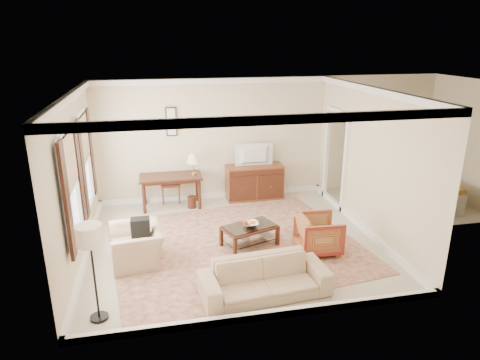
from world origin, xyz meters
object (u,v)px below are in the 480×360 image
object	(u,v)px
coffee_table	(250,230)
sofa	(265,273)
tv	(255,148)
club_armchair	(136,240)
writing_desk	(171,180)
striped_armchair	(319,232)
sideboard	(254,182)

from	to	relation	value
coffee_table	sofa	size ratio (longest dim) A/B	0.58
tv	sofa	distance (m)	4.24
club_armchair	coffee_table	bearing A→B (deg)	88.71
tv	sofa	size ratio (longest dim) A/B	0.45
writing_desk	coffee_table	world-z (taller)	writing_desk
coffee_table	club_armchair	world-z (taller)	club_armchair
striped_armchair	club_armchair	size ratio (longest dim) A/B	0.78
sideboard	tv	distance (m)	0.86
writing_desk	striped_armchair	bearing A→B (deg)	-47.71
writing_desk	tv	bearing A→B (deg)	3.93
tv	coffee_table	size ratio (longest dim) A/B	0.78
tv	striped_armchair	world-z (taller)	tv
sideboard	club_armchair	bearing A→B (deg)	-136.01
striped_armchair	sideboard	bearing A→B (deg)	12.81
coffee_table	tv	bearing A→B (deg)	74.28
tv	striped_armchair	distance (m)	3.08
tv	coffee_table	world-z (taller)	tv
writing_desk	sofa	distance (m)	4.11
sideboard	coffee_table	xyz separation A→B (m)	(-0.68, -2.45, -0.10)
writing_desk	club_armchair	world-z (taller)	club_armchair
coffee_table	club_armchair	distance (m)	2.08
tv	coffee_table	xyz separation A→B (m)	(-0.68, -2.43, -0.96)
club_armchair	sofa	size ratio (longest dim) A/B	0.51
tv	club_armchair	world-z (taller)	tv
striped_armchair	sofa	bearing A→B (deg)	134.20
sideboard	striped_armchair	bearing A→B (deg)	-80.25
coffee_table	club_armchair	size ratio (longest dim) A/B	1.13
striped_armchair	sofa	xyz separation A→B (m)	(-1.33, -1.16, -0.00)
sideboard	sofa	distance (m)	4.17
club_armchair	sofa	distance (m)	2.40
tv	club_armchair	size ratio (longest dim) A/B	0.88
sideboard	club_armchair	xyz separation A→B (m)	(-2.75, -2.65, 0.01)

